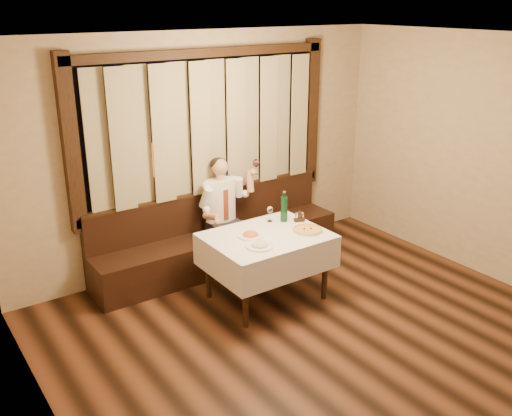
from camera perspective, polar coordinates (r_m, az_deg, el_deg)
room at (r=5.28m, az=5.72°, el=2.23°), size 5.01×6.01×2.81m
banquette at (r=7.04m, az=-3.81°, el=-3.37°), size 3.20×0.61×0.94m
dining_table at (r=6.12m, az=1.06°, el=-3.60°), size 1.27×0.97×0.76m
pizza at (r=6.19m, az=5.18°, el=-2.18°), size 0.34×0.34×0.04m
pasta_red at (r=6.02m, az=-0.56°, el=-2.51°), size 0.28×0.28×0.09m
pasta_cream at (r=5.77m, az=0.38°, el=-3.54°), size 0.29×0.29×0.10m
green_bottle at (r=6.40m, az=2.82°, el=-0.05°), size 0.08×0.08×0.36m
table_wine_glass at (r=6.39m, az=1.40°, el=-0.25°), size 0.07×0.07×0.18m
cruet_caddy at (r=6.44m, az=4.36°, el=-0.98°), size 0.13×0.09×0.12m
seated_man at (r=6.81m, az=-3.20°, el=0.26°), size 0.74×0.55×1.37m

